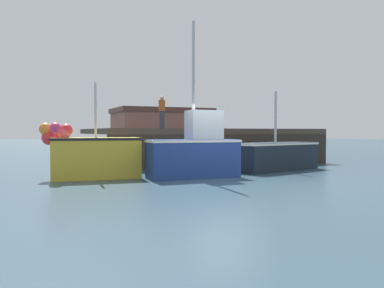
# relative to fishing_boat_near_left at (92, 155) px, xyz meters

# --- Properties ---
(ground) EXTENTS (120.00, 160.00, 0.10)m
(ground) POSITION_rel_fishing_boat_near_left_xyz_m (3.75, -2.33, -0.85)
(ground) COLOR #2D4756
(pier) EXTENTS (10.89, 7.49, 1.71)m
(pier) POSITION_rel_fishing_boat_near_left_xyz_m (6.41, 5.30, 0.62)
(pier) COLOR #473D33
(pier) RESTS_ON ground
(fishing_boat_near_left) EXTENTS (3.27, 1.46, 3.21)m
(fishing_boat_near_left) POSITION_rel_fishing_boat_near_left_xyz_m (0.00, 0.00, 0.00)
(fishing_boat_near_left) COLOR gold
(fishing_boat_near_left) RESTS_ON ground
(fishing_boat_near_right) EXTENTS (3.19, 1.12, 5.30)m
(fishing_boat_near_right) POSITION_rel_fishing_boat_near_left_xyz_m (3.27, -1.13, 0.09)
(fishing_boat_near_right) COLOR navy
(fishing_boat_near_right) RESTS_ON ground
(fishing_boat_mid) EXTENTS (4.31, 2.42, 3.21)m
(fishing_boat_mid) POSITION_rel_fishing_boat_near_left_xyz_m (7.36, 0.04, -0.20)
(fishing_boat_mid) COLOR #19232D
(fishing_boat_mid) RESTS_ON ground
(dockworker) EXTENTS (0.34, 0.34, 1.71)m
(dockworker) POSITION_rel_fishing_boat_near_left_xyz_m (4.65, 6.27, 1.77)
(dockworker) COLOR #2D3342
(dockworker) RESTS_ON pier
(warehouse) EXTENTS (10.22, 6.95, 4.11)m
(warehouse) POSITION_rel_fishing_boat_near_left_xyz_m (12.39, 28.85, 1.27)
(warehouse) COLOR brown
(warehouse) RESTS_ON ground
(mooring_buoy_foreground) EXTENTS (0.52, 0.52, 0.69)m
(mooring_buoy_foreground) POSITION_rel_fishing_boat_near_left_xyz_m (2.61, -0.11, -0.49)
(mooring_buoy_foreground) COLOR #EA5B70
(mooring_buoy_foreground) RESTS_ON ground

